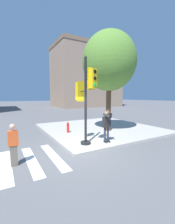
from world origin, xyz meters
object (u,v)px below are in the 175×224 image
object	(u,v)px
pedestrian_distant	(13,144)
fire_hydrant	(68,127)
traffic_signal_pole	(86,96)
street_tree	(109,62)
person_photographer	(107,124)

from	to	relation	value
pedestrian_distant	fire_hydrant	distance (m)	4.75
traffic_signal_pole	street_tree	distance (m)	4.05
fire_hydrant	pedestrian_distant	bearing A→B (deg)	-136.70
pedestrian_distant	street_tree	bearing A→B (deg)	21.11
fire_hydrant	traffic_signal_pole	bearing A→B (deg)	-93.07
pedestrian_distant	person_photographer	bearing A→B (deg)	3.68
person_photographer	pedestrian_distant	bearing A→B (deg)	-176.32
pedestrian_distant	fire_hydrant	size ratio (longest dim) A/B	2.24
pedestrian_distant	fire_hydrant	bearing A→B (deg)	43.30
traffic_signal_pole	fire_hydrant	size ratio (longest dim) A/B	6.24
traffic_signal_pole	fire_hydrant	bearing A→B (deg)	86.93
traffic_signal_pole	pedestrian_distant	xyz separation A→B (m)	(-3.31, -0.57, -1.71)
traffic_signal_pole	pedestrian_distant	world-z (taller)	traffic_signal_pole
street_tree	fire_hydrant	bearing A→B (deg)	161.52
traffic_signal_pole	fire_hydrant	xyz separation A→B (m)	(0.14, 2.68, -2.06)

